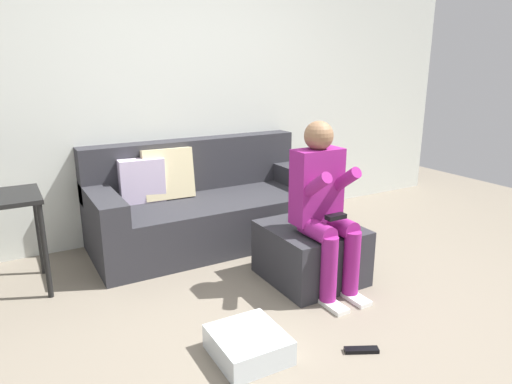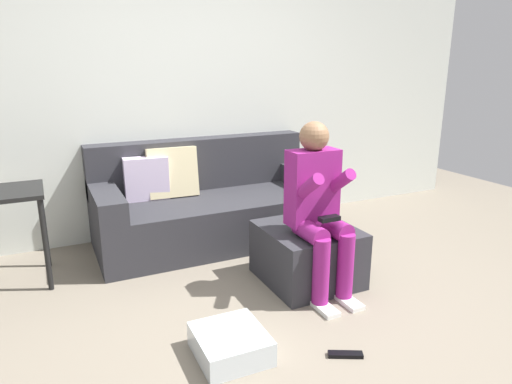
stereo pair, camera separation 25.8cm
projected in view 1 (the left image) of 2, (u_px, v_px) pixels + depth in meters
ground_plane at (312, 332)px, 2.70m from camera, size 8.31×8.31×0.00m
wall_back at (178, 99)px, 4.10m from camera, size 6.39×0.10×2.45m
couch_sectional at (206, 206)px, 4.02m from camera, size 2.01×0.88×0.88m
ottoman at (311, 252)px, 3.33m from camera, size 0.62×0.66×0.41m
person_seated at (324, 202)px, 3.06m from camera, size 0.35×0.55×1.17m
storage_bin at (248, 344)px, 2.47m from camera, size 0.37×0.40×0.14m
remote_near_ottoman at (361, 350)px, 2.51m from camera, size 0.19×0.13×0.02m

